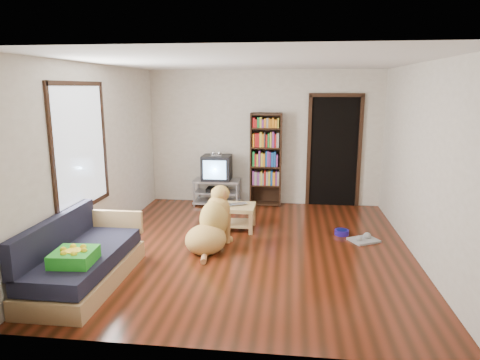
# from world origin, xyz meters

# --- Properties ---
(ground) EXTENTS (5.00, 5.00, 0.00)m
(ground) POSITION_xyz_m (0.00, 0.00, 0.00)
(ground) COLOR #5A1F0F
(ground) RESTS_ON ground
(ceiling) EXTENTS (5.00, 5.00, 0.00)m
(ceiling) POSITION_xyz_m (0.00, 0.00, 2.60)
(ceiling) COLOR white
(ceiling) RESTS_ON ground
(wall_back) EXTENTS (4.50, 0.00, 4.50)m
(wall_back) POSITION_xyz_m (0.00, 2.50, 1.30)
(wall_back) COLOR beige
(wall_back) RESTS_ON ground
(wall_front) EXTENTS (4.50, 0.00, 4.50)m
(wall_front) POSITION_xyz_m (0.00, -2.50, 1.30)
(wall_front) COLOR beige
(wall_front) RESTS_ON ground
(wall_left) EXTENTS (0.00, 5.00, 5.00)m
(wall_left) POSITION_xyz_m (-2.25, 0.00, 1.30)
(wall_left) COLOR beige
(wall_left) RESTS_ON ground
(wall_right) EXTENTS (0.00, 5.00, 5.00)m
(wall_right) POSITION_xyz_m (2.25, 0.00, 1.30)
(wall_right) COLOR beige
(wall_right) RESTS_ON ground
(green_cushion) EXTENTS (0.46, 0.46, 0.14)m
(green_cushion) POSITION_xyz_m (-1.75, -1.76, 0.49)
(green_cushion) COLOR #2E971C
(green_cushion) RESTS_ON sofa
(laptop) EXTENTS (0.41, 0.36, 0.03)m
(laptop) POSITION_xyz_m (-0.30, 0.77, 0.41)
(laptop) COLOR #B5B4B8
(laptop) RESTS_ON coffee_table
(dog_bowl) EXTENTS (0.22, 0.22, 0.08)m
(dog_bowl) POSITION_xyz_m (1.36, 0.72, 0.04)
(dog_bowl) COLOR #25148F
(dog_bowl) RESTS_ON ground
(grey_rag) EXTENTS (0.51, 0.47, 0.03)m
(grey_rag) POSITION_xyz_m (1.66, 0.47, 0.01)
(grey_rag) COLOR #9B9B9B
(grey_rag) RESTS_ON ground
(window) EXTENTS (0.03, 1.46, 1.70)m
(window) POSITION_xyz_m (-2.23, -0.50, 1.50)
(window) COLOR white
(window) RESTS_ON wall_left
(doorway) EXTENTS (1.03, 0.05, 2.19)m
(doorway) POSITION_xyz_m (1.35, 2.48, 1.12)
(doorway) COLOR black
(doorway) RESTS_ON wall_back
(tv_stand) EXTENTS (0.90, 0.45, 0.50)m
(tv_stand) POSITION_xyz_m (-0.90, 2.25, 0.27)
(tv_stand) COLOR #99999E
(tv_stand) RESTS_ON ground
(crt_tv) EXTENTS (0.55, 0.52, 0.58)m
(crt_tv) POSITION_xyz_m (-0.90, 2.27, 0.74)
(crt_tv) COLOR black
(crt_tv) RESTS_ON tv_stand
(bookshelf) EXTENTS (0.60, 0.30, 1.80)m
(bookshelf) POSITION_xyz_m (0.05, 2.34, 1.00)
(bookshelf) COLOR black
(bookshelf) RESTS_ON ground
(sofa) EXTENTS (0.80, 1.80, 0.80)m
(sofa) POSITION_xyz_m (-1.87, -1.38, 0.26)
(sofa) COLOR tan
(sofa) RESTS_ON ground
(coffee_table) EXTENTS (0.55, 0.55, 0.40)m
(coffee_table) POSITION_xyz_m (-0.30, 0.80, 0.28)
(coffee_table) COLOR tan
(coffee_table) RESTS_ON ground
(dog) EXTENTS (0.76, 1.10, 0.91)m
(dog) POSITION_xyz_m (-0.57, -0.07, 0.33)
(dog) COLOR tan
(dog) RESTS_ON ground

